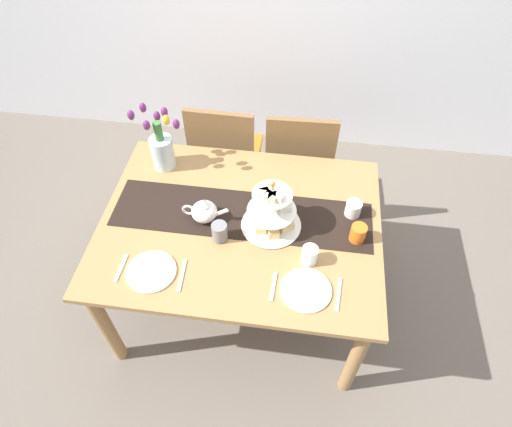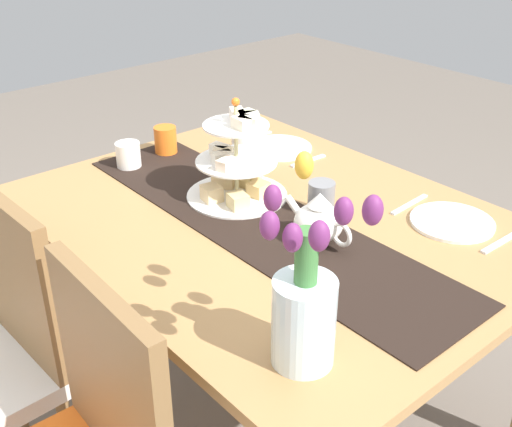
% 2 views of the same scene
% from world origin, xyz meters
% --- Properties ---
extents(ground_plane, '(8.00, 8.00, 0.00)m').
position_xyz_m(ground_plane, '(0.00, 0.00, 0.00)').
color(ground_plane, '#6B6056').
extents(dining_table, '(1.41, 1.08, 0.74)m').
position_xyz_m(dining_table, '(0.00, 0.00, 0.64)').
color(dining_table, '#A37747').
rests_on(dining_table, ground_plane).
extents(chair_left, '(0.43, 0.43, 0.91)m').
position_xyz_m(chair_left, '(-0.23, 0.77, 0.50)').
color(chair_left, brown).
rests_on(chair_left, ground_plane).
extents(chair_right, '(0.44, 0.44, 0.91)m').
position_xyz_m(chair_right, '(0.26, 0.77, 0.50)').
color(chair_right, brown).
rests_on(chair_right, ground_plane).
extents(table_runner, '(1.32, 0.32, 0.00)m').
position_xyz_m(table_runner, '(0.00, 0.05, 0.74)').
color(table_runner, black).
rests_on(table_runner, dining_table).
extents(tiered_cake_stand, '(0.30, 0.30, 0.30)m').
position_xyz_m(tiered_cake_stand, '(0.16, 0.00, 0.84)').
color(tiered_cake_stand, beige).
rests_on(tiered_cake_stand, table_runner).
extents(teapot, '(0.24, 0.13, 0.14)m').
position_xyz_m(teapot, '(-0.18, 0.00, 0.80)').
color(teapot, white).
rests_on(teapot, table_runner).
extents(tulip_vase, '(0.25, 0.17, 0.40)m').
position_xyz_m(tulip_vase, '(-0.49, 0.36, 0.87)').
color(tulip_vase, silver).
rests_on(tulip_vase, dining_table).
extents(cream_jug, '(0.08, 0.08, 0.08)m').
position_xyz_m(cream_jug, '(0.56, 0.13, 0.78)').
color(cream_jug, white).
rests_on(cream_jug, dining_table).
extents(dinner_plate_left, '(0.23, 0.23, 0.01)m').
position_xyz_m(dinner_plate_left, '(-0.36, -0.35, 0.74)').
color(dinner_plate_left, white).
rests_on(dinner_plate_left, dining_table).
extents(fork_left, '(0.02, 0.15, 0.01)m').
position_xyz_m(fork_left, '(-0.50, -0.35, 0.74)').
color(fork_left, silver).
rests_on(fork_left, dining_table).
extents(knife_left, '(0.02, 0.17, 0.01)m').
position_xyz_m(knife_left, '(-0.21, -0.35, 0.74)').
color(knife_left, silver).
rests_on(knife_left, dining_table).
extents(dinner_plate_right, '(0.23, 0.23, 0.01)m').
position_xyz_m(dinner_plate_right, '(0.35, -0.35, 0.74)').
color(dinner_plate_right, white).
rests_on(dinner_plate_right, dining_table).
extents(fork_right, '(0.02, 0.15, 0.01)m').
position_xyz_m(fork_right, '(0.21, -0.35, 0.74)').
color(fork_right, silver).
rests_on(fork_right, dining_table).
extents(knife_right, '(0.03, 0.17, 0.01)m').
position_xyz_m(knife_right, '(0.50, -0.35, 0.74)').
color(knife_right, silver).
rests_on(knife_right, dining_table).
extents(mug_grey, '(0.08, 0.08, 0.09)m').
position_xyz_m(mug_grey, '(-0.08, -0.11, 0.79)').
color(mug_grey, slate).
rests_on(mug_grey, table_runner).
extents(mug_white_text, '(0.08, 0.08, 0.09)m').
position_xyz_m(mug_white_text, '(0.36, -0.19, 0.79)').
color(mug_white_text, white).
rests_on(mug_white_text, dining_table).
extents(mug_orange, '(0.08, 0.08, 0.09)m').
position_xyz_m(mug_orange, '(0.58, -0.03, 0.79)').
color(mug_orange, orange).
rests_on(mug_orange, dining_table).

